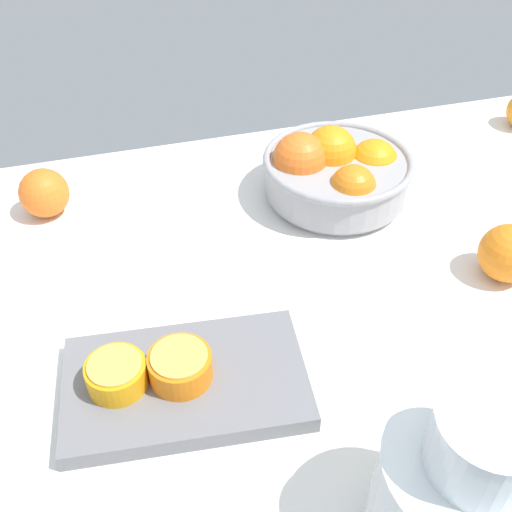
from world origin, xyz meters
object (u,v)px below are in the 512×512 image
orange_half_0 (116,374)px  orange_half_1 (180,366)px  loose_orange_1 (508,253)px  loose_orange_3 (44,193)px  cutting_board (186,383)px  fruit_bowl (336,172)px  juice_pitcher (458,505)px

orange_half_0 → orange_half_1: bearing=-7.1°
loose_orange_1 → orange_half_0: bearing=-173.4°
orange_half_0 → orange_half_1: 7.10cm
orange_half_0 → loose_orange_3: loose_orange_3 is taller
cutting_board → orange_half_1: bearing=155.7°
fruit_bowl → orange_half_0: size_ratio=3.47×
juice_pitcher → cutting_board: bearing=129.9°
juice_pitcher → loose_orange_3: bearing=118.5°
juice_pitcher → orange_half_0: (-27.57, 25.10, -2.89)cm
fruit_bowl → loose_orange_3: size_ratio=3.11×
orange_half_1 → cutting_board: bearing=-24.3°
juice_pitcher → cutting_board: juice_pitcher is taller
cutting_board → orange_half_1: orange_half_1 is taller
juice_pitcher → fruit_bowl: bearing=79.3°
fruit_bowl → cutting_board: fruit_bowl is taller
juice_pitcher → loose_orange_3: 72.65cm
orange_half_0 → orange_half_1: orange_half_1 is taller
fruit_bowl → orange_half_1: 44.01cm
fruit_bowl → orange_half_1: fruit_bowl is taller
orange_half_0 → loose_orange_3: bearing=100.4°
loose_orange_3 → juice_pitcher: bearing=-61.5°
fruit_bowl → juice_pitcher: juice_pitcher is taller
cutting_board → loose_orange_1: loose_orange_1 is taller
cutting_board → orange_half_1: (-0.40, 0.18, 3.00)cm
orange_half_0 → loose_orange_3: (-7.07, 38.69, -0.26)cm
loose_orange_1 → loose_orange_3: bearing=152.0°
cutting_board → loose_orange_1: 47.15cm
loose_orange_1 → loose_orange_3: (-61.00, 32.40, -0.23)cm
cutting_board → fruit_bowl: bearing=45.7°
cutting_board → orange_half_1: size_ratio=3.82×
juice_pitcher → orange_half_0: size_ratio=2.95×
loose_orange_1 → loose_orange_3: loose_orange_1 is taller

